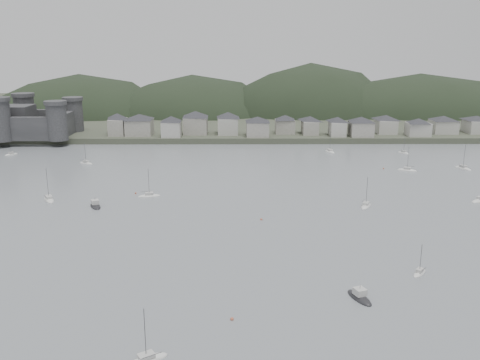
{
  "coord_description": "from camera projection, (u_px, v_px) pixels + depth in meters",
  "views": [
    {
      "loc": [
        -1.07,
        -95.9,
        51.4
      ],
      "look_at": [
        0.0,
        75.0,
        6.0
      ],
      "focal_mm": 38.94,
      "sensor_mm": 36.0,
      "label": 1
    }
  ],
  "objects": [
    {
      "name": "mooring_buoys",
      "position": [
        324.0,
        223.0,
        152.28
      ],
      "size": [
        123.0,
        136.91,
        0.7
      ],
      "color": "#B2563B",
      "rests_on": "ground"
    },
    {
      "name": "motor_launch_near",
      "position": [
        359.0,
        297.0,
        107.63
      ],
      "size": [
        5.44,
        8.27,
        3.86
      ],
      "rotation": [
        0.0,
        0.0,
        0.37
      ],
      "color": "black",
      "rests_on": "ground"
    },
    {
      "name": "ground",
      "position": [
        242.0,
        303.0,
        105.88
      ],
      "size": [
        900.0,
        900.0,
        0.0
      ],
      "primitive_type": "plane",
      "color": "slate",
      "rests_on": "ground"
    },
    {
      "name": "moored_fleet",
      "position": [
        245.0,
        204.0,
        169.63
      ],
      "size": [
        256.21,
        177.24,
        12.22
      ],
      "color": "silver",
      "rests_on": "ground"
    },
    {
      "name": "waterfront_town",
      "position": [
        332.0,
        124.0,
        281.16
      ],
      "size": [
        451.48,
        28.46,
        12.92
      ],
      "color": "gray",
      "rests_on": "far_shore_land"
    },
    {
      "name": "motor_launch_far",
      "position": [
        95.0,
        206.0,
        167.75
      ],
      "size": [
        6.09,
        8.49,
        3.92
      ],
      "rotation": [
        0.0,
        0.0,
        3.59
      ],
      "color": "black",
      "rests_on": "ground"
    },
    {
      "name": "far_shore_land",
      "position": [
        238.0,
        111.0,
        390.61
      ],
      "size": [
        900.0,
        250.0,
        3.0
      ],
      "primitive_type": "cube",
      "color": "#383D2D",
      "rests_on": "ground"
    },
    {
      "name": "forested_ridge",
      "position": [
        245.0,
        133.0,
        369.18
      ],
      "size": [
        851.55,
        103.94,
        102.57
      ],
      "color": "black",
      "rests_on": "ground"
    },
    {
      "name": "castle",
      "position": [
        13.0,
        121.0,
        276.12
      ],
      "size": [
        66.0,
        43.0,
        20.0
      ],
      "color": "#303032",
      "rests_on": "far_shore_land"
    }
  ]
}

